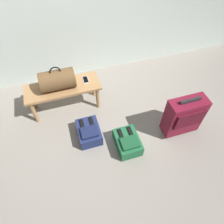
# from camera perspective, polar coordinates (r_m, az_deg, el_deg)

# --- Properties ---
(ground_plane) EXTENTS (6.60, 6.60, 0.00)m
(ground_plane) POSITION_cam_1_polar(r_m,az_deg,el_deg) (2.60, -4.04, -10.91)
(ground_plane) COLOR gray
(bench) EXTENTS (1.00, 0.36, 0.42)m
(bench) POSITION_cam_1_polar(r_m,az_deg,el_deg) (2.82, -13.66, 6.03)
(bench) COLOR #A87A4C
(bench) RESTS_ON ground
(duffel_bag_brown) EXTENTS (0.44, 0.26, 0.34)m
(duffel_bag_brown) POSITION_cam_1_polar(r_m,az_deg,el_deg) (2.69, -15.17, 8.79)
(duffel_bag_brown) COLOR brown
(duffel_bag_brown) RESTS_ON bench
(cell_phone) EXTENTS (0.07, 0.14, 0.01)m
(cell_phone) POSITION_cam_1_polar(r_m,az_deg,el_deg) (2.81, -7.50, 9.07)
(cell_phone) COLOR silver
(cell_phone) RESTS_ON bench
(suitcase_upright_burgundy) EXTENTS (0.46, 0.23, 0.63)m
(suitcase_upright_burgundy) POSITION_cam_1_polar(r_m,az_deg,el_deg) (2.64, 19.66, -1.11)
(suitcase_upright_burgundy) COLOR maroon
(suitcase_upright_burgundy) RESTS_ON ground
(backpack_navy) EXTENTS (0.28, 0.38, 0.21)m
(backpack_navy) POSITION_cam_1_polar(r_m,az_deg,el_deg) (2.64, -6.52, -5.68)
(backpack_navy) COLOR navy
(backpack_navy) RESTS_ON ground
(backpack_green) EXTENTS (0.28, 0.38, 0.21)m
(backpack_green) POSITION_cam_1_polar(r_m,az_deg,el_deg) (2.55, 4.43, -8.54)
(backpack_green) COLOR #1E6038
(backpack_green) RESTS_ON ground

